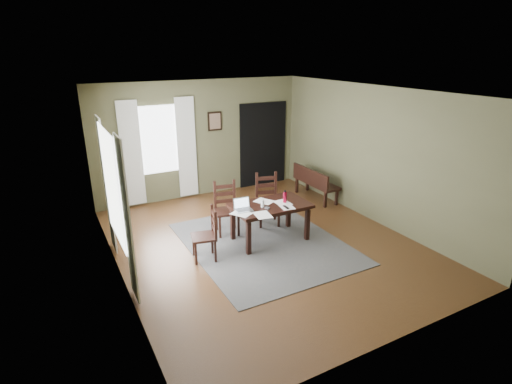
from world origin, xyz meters
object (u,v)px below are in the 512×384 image
bench (314,181)px  chair_back_left (226,209)px  dining_table (270,209)px  chair_back_right (267,200)px  chair_end (207,235)px  water_bottle (285,197)px  laptop (243,207)px

bench → chair_back_left: bearing=105.1°
dining_table → chair_back_right: (0.34, 0.68, -0.12)m
dining_table → bench: bearing=35.1°
dining_table → chair_back_left: bearing=131.1°
dining_table → bench: size_ratio=1.07×
chair_end → water_bottle: 1.61m
water_bottle → dining_table: bearing=169.6°
laptop → chair_back_left: bearing=96.7°
chair_back_left → bench: 2.64m
chair_end → laptop: bearing=112.6°
chair_end → laptop: size_ratio=2.80×
water_bottle → laptop: bearing=176.4°
chair_end → bench: chair_end is taller
chair_end → water_bottle: (1.56, 0.07, 0.37)m
bench → laptop: bearing=118.1°
dining_table → water_bottle: water_bottle is taller
chair_back_left → chair_end: bearing=-119.5°
bench → water_bottle: water_bottle is taller
dining_table → chair_end: bearing=-173.8°
bench → water_bottle: bearing=129.5°
chair_end → bench: 3.59m
chair_back_left → laptop: (0.01, -0.67, 0.27)m
chair_back_left → laptop: bearing=-75.9°
chair_back_right → laptop: size_ratio=3.17×
chair_back_left → water_bottle: 1.16m
chair_end → laptop: 0.81m
chair_back_right → water_bottle: chair_back_right is taller
chair_end → chair_back_left: bearing=150.8°
chair_back_left → bench: (2.55, 0.69, -0.05)m
chair_back_right → bench: chair_back_right is taller
chair_back_left → laptop: size_ratio=3.09×
dining_table → chair_back_left: size_ratio=1.40×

